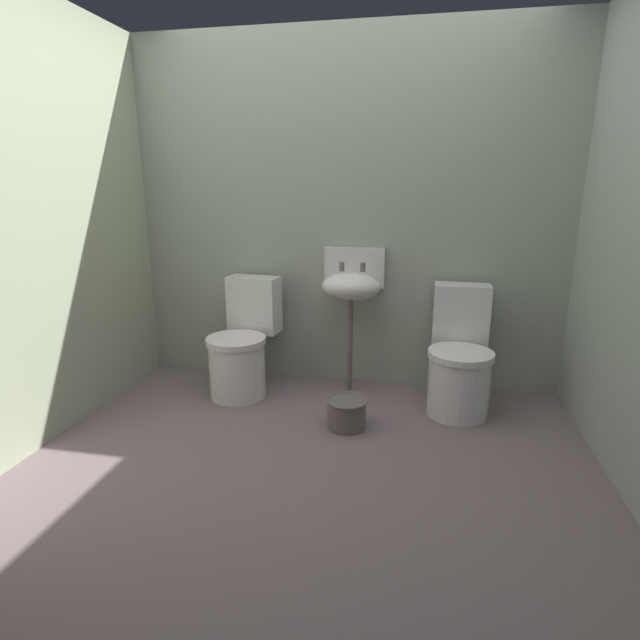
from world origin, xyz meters
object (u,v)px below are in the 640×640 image
(toilet_right, at_px, (459,361))
(sink, at_px, (352,285))
(bucket, at_px, (347,412))
(toilet_left, at_px, (242,347))

(toilet_right, height_order, sink, sink)
(sink, xyz_separation_m, bucket, (0.06, -0.59, -0.66))
(toilet_right, bearing_deg, sink, -12.99)
(toilet_right, distance_m, bucket, 0.81)
(sink, bearing_deg, toilet_left, -165.53)
(toilet_left, height_order, sink, sink)
(toilet_right, height_order, bucket, toilet_right)
(sink, bearing_deg, bucket, -84.12)
(bucket, bearing_deg, sink, 95.88)
(toilet_left, distance_m, sink, 0.87)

